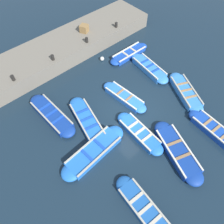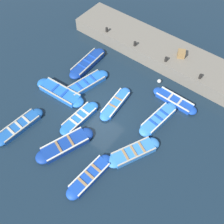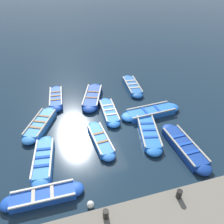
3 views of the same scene
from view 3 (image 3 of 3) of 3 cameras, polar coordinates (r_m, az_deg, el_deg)
name	(u,v)px [view 3 (image 3 of 3)]	position (r m, az deg, el deg)	size (l,w,h in m)	color
ground_plane	(103,128)	(12.68, -2.30, -4.17)	(120.00, 120.00, 0.00)	#162838
boat_end_of_row	(184,147)	(11.82, 18.34, -8.60)	(3.81, 1.04, 0.44)	navy
boat_centre	(44,160)	(11.10, -17.46, -11.85)	(3.41, 1.19, 0.44)	#3884E0
boat_tucked	(40,124)	(13.32, -18.18, -3.02)	(3.48, 2.26, 0.42)	#3884E0
boat_outer_left	(109,112)	(13.68, -0.76, 0.05)	(3.24, 0.94, 0.39)	blue
boat_bow_out	(100,140)	(11.69, -3.05, -7.22)	(3.25, 0.97, 0.37)	blue
boat_stern_in	(151,112)	(13.86, 10.09, 0.00)	(1.22, 3.97, 0.41)	blue
boat_far_corner	(56,98)	(15.53, -14.40, 3.57)	(3.37, 1.01, 0.42)	#1947B7
boat_drifting	(132,86)	(16.67, 5.28, 6.78)	(3.59, 1.11, 0.38)	#1E59AD
boat_alongside	(148,132)	(12.30, 9.50, -5.19)	(3.78, 1.67, 0.37)	blue
boat_inner_gap	(43,196)	(9.84, -17.49, -20.22)	(0.82, 3.31, 0.38)	#1947B7
boat_near_quay	(92,97)	(15.21, -5.12, 3.93)	(3.85, 2.14, 0.44)	navy
bollard_mid_north	(106,214)	(7.83, -1.65, -25.08)	(0.20, 0.20, 0.35)	black
bollard_mid_south	(179,194)	(8.55, 17.14, -19.78)	(0.20, 0.20, 0.35)	black
buoy_orange_near	(29,140)	(12.47, -20.81, -6.91)	(0.27, 0.27, 0.27)	#E05119
buoy_yellow_far	(90,205)	(9.30, -5.65, -22.94)	(0.29, 0.29, 0.29)	silver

